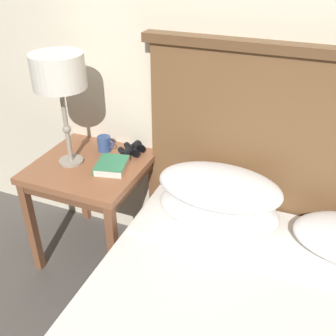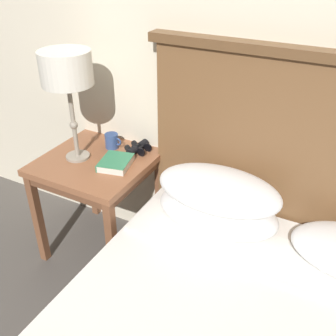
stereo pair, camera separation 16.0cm
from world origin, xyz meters
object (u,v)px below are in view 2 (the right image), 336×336
book_on_nightstand (115,163)px  binoculars_pair (138,148)px  coffee_mug (112,141)px  nightstand (97,172)px  table_lamp (66,71)px

book_on_nightstand → binoculars_pair: size_ratio=1.30×
book_on_nightstand → coffee_mug: 0.21m
nightstand → binoculars_pair: (0.16, 0.18, 0.11)m
coffee_mug → nightstand: bearing=-91.6°
nightstand → table_lamp: size_ratio=1.08×
table_lamp → binoculars_pair: bearing=39.8°
table_lamp → binoculars_pair: table_lamp is taller
nightstand → book_on_nightstand: book_on_nightstand is taller
table_lamp → book_on_nightstand: 0.52m
table_lamp → book_on_nightstand: (0.24, 0.02, -0.46)m
nightstand → coffee_mug: size_ratio=6.09×
nightstand → binoculars_pair: size_ratio=3.87×
nightstand → table_lamp: (-0.10, -0.03, 0.57)m
nightstand → binoculars_pair: bearing=48.9°
binoculars_pair → book_on_nightstand: bearing=-96.0°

